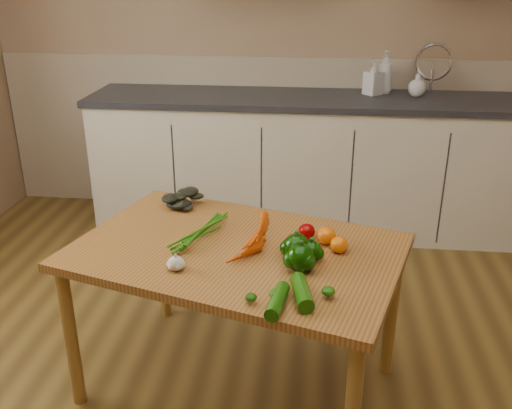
{
  "coord_description": "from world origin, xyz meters",
  "views": [
    {
      "loc": [
        0.25,
        -1.46,
        1.68
      ],
      "look_at": [
        0.01,
        0.74,
        0.74
      ],
      "focal_mm": 40.0,
      "sensor_mm": 36.0,
      "label": 1
    }
  ],
  "objects_px": {
    "pepper_a": "(296,247)",
    "zucchini_b": "(277,301)",
    "garlic_bulb": "(176,263)",
    "tomato_a": "(307,231)",
    "carrot_bunch": "(238,238)",
    "zucchini_a": "(302,292)",
    "soap_bottle_b": "(374,78)",
    "pepper_c": "(300,257)",
    "tomato_b": "(326,236)",
    "soap_bottle_a": "(385,72)",
    "table": "(237,265)",
    "tomato_c": "(339,245)",
    "soap_bottle_c": "(417,85)",
    "pepper_b": "(311,251)",
    "leafy_greens": "(183,197)"
  },
  "relations": [
    {
      "from": "pepper_c",
      "to": "garlic_bulb",
      "type": "bearing_deg",
      "value": -174.06
    },
    {
      "from": "soap_bottle_b",
      "to": "carrot_bunch",
      "type": "bearing_deg",
      "value": -61.24
    },
    {
      "from": "pepper_a",
      "to": "tomato_c",
      "type": "height_order",
      "value": "pepper_a"
    },
    {
      "from": "table",
      "to": "tomato_a",
      "type": "height_order",
      "value": "tomato_a"
    },
    {
      "from": "garlic_bulb",
      "to": "tomato_a",
      "type": "distance_m",
      "value": 0.55
    },
    {
      "from": "soap_bottle_b",
      "to": "leafy_greens",
      "type": "height_order",
      "value": "soap_bottle_b"
    },
    {
      "from": "garlic_bulb",
      "to": "pepper_c",
      "type": "relative_size",
      "value": 0.6
    },
    {
      "from": "soap_bottle_a",
      "to": "carrot_bunch",
      "type": "height_order",
      "value": "soap_bottle_a"
    },
    {
      "from": "pepper_c",
      "to": "tomato_b",
      "type": "bearing_deg",
      "value": 66.91
    },
    {
      "from": "carrot_bunch",
      "to": "tomato_b",
      "type": "height_order",
      "value": "tomato_b"
    },
    {
      "from": "tomato_a",
      "to": "zucchini_b",
      "type": "distance_m",
      "value": 0.52
    },
    {
      "from": "soap_bottle_c",
      "to": "garlic_bulb",
      "type": "distance_m",
      "value": 2.28
    },
    {
      "from": "soap_bottle_b",
      "to": "soap_bottle_a",
      "type": "bearing_deg",
      "value": 86.8
    },
    {
      "from": "table",
      "to": "soap_bottle_b",
      "type": "relative_size",
      "value": 6.55
    },
    {
      "from": "table",
      "to": "pepper_a",
      "type": "height_order",
      "value": "pepper_a"
    },
    {
      "from": "table",
      "to": "zucchini_a",
      "type": "distance_m",
      "value": 0.45
    },
    {
      "from": "tomato_b",
      "to": "zucchini_b",
      "type": "xyz_separation_m",
      "value": [
        -0.16,
        -0.47,
        -0.01
      ]
    },
    {
      "from": "soap_bottle_c",
      "to": "zucchini_a",
      "type": "relative_size",
      "value": 0.84
    },
    {
      "from": "tomato_c",
      "to": "zucchini_b",
      "type": "height_order",
      "value": "tomato_c"
    },
    {
      "from": "zucchini_b",
      "to": "pepper_b",
      "type": "bearing_deg",
      "value": 72.78
    },
    {
      "from": "soap_bottle_a",
      "to": "soap_bottle_b",
      "type": "height_order",
      "value": "soap_bottle_a"
    },
    {
      "from": "soap_bottle_c",
      "to": "garlic_bulb",
      "type": "xyz_separation_m",
      "value": [
        -1.11,
        -1.97,
        -0.28
      ]
    },
    {
      "from": "soap_bottle_a",
      "to": "pepper_a",
      "type": "xyz_separation_m",
      "value": [
        -0.48,
        -1.92,
        -0.32
      ]
    },
    {
      "from": "tomato_a",
      "to": "zucchini_a",
      "type": "distance_m",
      "value": 0.46
    },
    {
      "from": "garlic_bulb",
      "to": "zucchini_a",
      "type": "height_order",
      "value": "zucchini_a"
    },
    {
      "from": "soap_bottle_a",
      "to": "tomato_c",
      "type": "relative_size",
      "value": 3.97
    },
    {
      "from": "soap_bottle_a",
      "to": "pepper_b",
      "type": "relative_size",
      "value": 3.46
    },
    {
      "from": "leafy_greens",
      "to": "zucchini_b",
      "type": "height_order",
      "value": "leafy_greens"
    },
    {
      "from": "garlic_bulb",
      "to": "tomato_a",
      "type": "bearing_deg",
      "value": 33.73
    },
    {
      "from": "table",
      "to": "carrot_bunch",
      "type": "height_order",
      "value": "carrot_bunch"
    },
    {
      "from": "carrot_bunch",
      "to": "zucchini_a",
      "type": "xyz_separation_m",
      "value": [
        0.26,
        -0.37,
        -0.0
      ]
    },
    {
      "from": "soap_bottle_b",
      "to": "garlic_bulb",
      "type": "xyz_separation_m",
      "value": [
        -0.83,
        -1.98,
        -0.32
      ]
    },
    {
      "from": "garlic_bulb",
      "to": "zucchini_a",
      "type": "distance_m",
      "value": 0.48
    },
    {
      "from": "soap_bottle_b",
      "to": "pepper_c",
      "type": "height_order",
      "value": "soap_bottle_b"
    },
    {
      "from": "pepper_a",
      "to": "zucchini_b",
      "type": "bearing_deg",
      "value": -97.77
    },
    {
      "from": "garlic_bulb",
      "to": "zucchini_a",
      "type": "bearing_deg",
      "value": -18.27
    },
    {
      "from": "garlic_bulb",
      "to": "soap_bottle_a",
      "type": "bearing_deg",
      "value": 66.02
    },
    {
      "from": "carrot_bunch",
      "to": "pepper_a",
      "type": "relative_size",
      "value": 2.31
    },
    {
      "from": "soap_bottle_b",
      "to": "carrot_bunch",
      "type": "distance_m",
      "value": 1.9
    },
    {
      "from": "pepper_a",
      "to": "pepper_c",
      "type": "distance_m",
      "value": 0.08
    },
    {
      "from": "leafy_greens",
      "to": "pepper_a",
      "type": "distance_m",
      "value": 0.7
    },
    {
      "from": "leafy_greens",
      "to": "zucchini_a",
      "type": "height_order",
      "value": "leafy_greens"
    },
    {
      "from": "zucchini_a",
      "to": "soap_bottle_a",
      "type": "bearing_deg",
      "value": 78.33
    },
    {
      "from": "tomato_c",
      "to": "zucchini_b",
      "type": "bearing_deg",
      "value": -116.85
    },
    {
      "from": "table",
      "to": "tomato_c",
      "type": "height_order",
      "value": "tomato_c"
    },
    {
      "from": "pepper_c",
      "to": "zucchini_a",
      "type": "distance_m",
      "value": 0.2
    },
    {
      "from": "table",
      "to": "pepper_b",
      "type": "xyz_separation_m",
      "value": [
        0.29,
        -0.07,
        0.11
      ]
    },
    {
      "from": "soap_bottle_a",
      "to": "garlic_bulb",
      "type": "relative_size",
      "value": 4.39
    },
    {
      "from": "pepper_c",
      "to": "tomato_b",
      "type": "relative_size",
      "value": 1.36
    },
    {
      "from": "leafy_greens",
      "to": "pepper_c",
      "type": "xyz_separation_m",
      "value": [
        0.55,
        -0.53,
        0.01
      ]
    }
  ]
}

